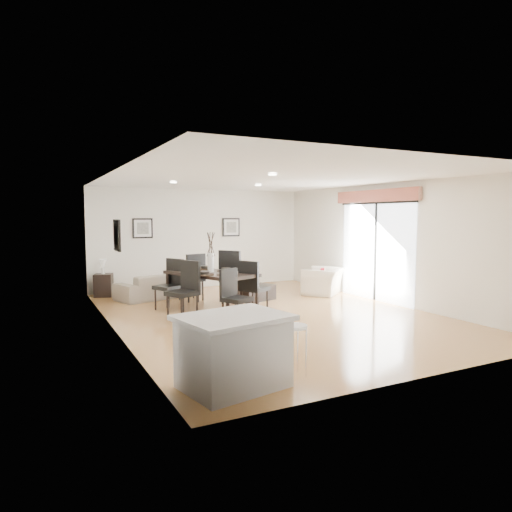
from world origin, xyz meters
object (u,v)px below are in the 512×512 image
dining_chair_head (233,293)px  bar_stool (295,332)px  dining_chair_efar (233,274)px  kitchen_island (233,351)px  dining_table (211,276)px  dining_chair_enear (252,283)px  dining_chair_wfar (171,281)px  armchair (323,281)px  dining_chair_wnear (186,286)px  side_table (104,285)px  sofa (159,285)px  coffee_table (255,293)px  dining_chair_foot (193,275)px

dining_chair_head → bar_stool: (-0.45, -2.91, -0.01)m
dining_chair_efar → kitchen_island: 4.97m
dining_table → kitchen_island: 4.34m
kitchen_island → dining_chair_head: bearing=55.5°
dining_chair_enear → bar_stool: 3.78m
dining_chair_wfar → bar_stool: (0.20, -4.65, -0.05)m
bar_stool → armchair: bearing=51.6°
dining_table → dining_chair_wfar: dining_chair_wfar is taller
dining_chair_wnear → side_table: 3.40m
sofa → coffee_table: sofa is taller
dining_chair_wfar → dining_chair_efar: bearing=58.3°
dining_chair_wnear → bar_stool: bearing=-21.1°
armchair → kitchen_island: kitchen_island is taller
armchair → coffee_table: armchair is taller
armchair → dining_chair_foot: dining_chair_foot is taller
dining_chair_foot → side_table: 2.39m
dining_chair_efar → side_table: bearing=12.6°
armchair → coffee_table: size_ratio=1.15×
sofa → dining_chair_head: dining_chair_head is taller
bar_stool → coffee_table: bearing=68.9°
dining_chair_wfar → dining_chair_foot: dining_chair_foot is taller
bar_stool → kitchen_island: bearing=180.0°
dining_chair_enear → dining_chair_efar: 0.96m
dining_table → kitchen_island: size_ratio=1.60×
sofa → side_table: bearing=-51.3°
side_table → bar_stool: bar_stool is taller
dining_table → dining_chair_wfar: bearing=120.7°
sofa → dining_chair_wfar: size_ratio=1.90×
armchair → dining_chair_foot: (-3.23, 0.59, 0.29)m
dining_chair_head → kitchen_island: bearing=-139.5°
coffee_table → kitchen_island: 5.44m
dining_table → dining_chair_enear: dining_chair_enear is taller
dining_chair_efar → bar_stool: dining_chair_efar is taller
sofa → dining_chair_foot: (0.60, -0.80, 0.32)m
dining_chair_foot → kitchen_island: dining_chair_foot is taller
dining_chair_efar → kitchen_island: dining_chair_efar is taller
dining_chair_foot → armchair: bearing=155.3°
coffee_table → kitchen_island: kitchen_island is taller
dining_chair_efar → coffee_table: dining_chair_efar is taller
sofa → dining_chair_efar: size_ratio=1.67×
dining_chair_enear → sofa: bearing=-1.0°
bar_stool → dining_chair_enear: bearing=71.8°
bar_stool → dining_chair_wnear: bearing=93.1°
dining_chair_foot → side_table: size_ratio=1.98×
dining_table → dining_chair_efar: size_ratio=1.78×
kitchen_island → bar_stool: size_ratio=2.12×
dining_table → dining_chair_efar: bearing=9.7°
dining_chair_enear → dining_chair_efar: size_ratio=0.88×
dining_chair_wfar → dining_chair_foot: bearing=105.6°
dining_chair_efar → coffee_table: bearing=-106.5°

